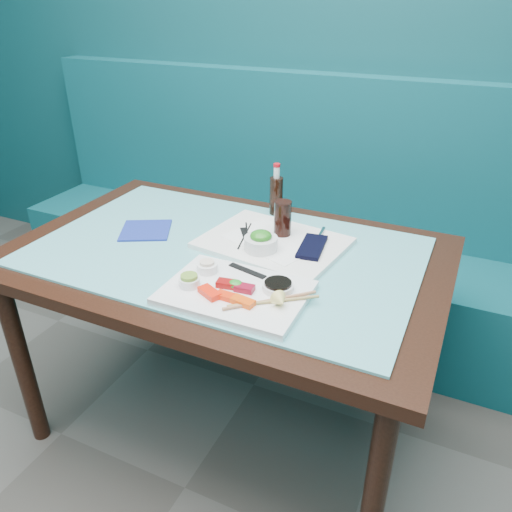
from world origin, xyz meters
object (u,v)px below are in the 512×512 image
at_px(cola_bottle_body, 276,196).
at_px(blue_napkin, 146,230).
at_px(booth_bench, 307,248).
at_px(dining_table, 226,274).
at_px(sashimi_plate, 236,293).
at_px(cola_glass, 283,218).
at_px(seaweed_bowl, 261,244).
at_px(serving_tray, 273,243).

relative_size(cola_bottle_body, blue_napkin, 0.85).
relative_size(booth_bench, cola_bottle_body, 21.39).
height_order(dining_table, blue_napkin, blue_napkin).
bearing_deg(dining_table, sashimi_plate, -55.80).
height_order(cola_bottle_body, blue_napkin, cola_bottle_body).
height_order(booth_bench, cola_glass, booth_bench).
height_order(booth_bench, seaweed_bowl, booth_bench).
relative_size(dining_table, cola_bottle_body, 9.98).
distance_m(dining_table, cola_glass, 0.27).
height_order(booth_bench, sashimi_plate, booth_bench).
distance_m(seaweed_bowl, cola_bottle_body, 0.34).
bearing_deg(seaweed_bowl, sashimi_plate, -81.32).
distance_m(seaweed_bowl, blue_napkin, 0.44).
height_order(serving_tray, blue_napkin, serving_tray).
bearing_deg(sashimi_plate, cola_glass, 92.14).
height_order(serving_tray, seaweed_bowl, seaweed_bowl).
relative_size(serving_tray, seaweed_bowl, 4.21).
relative_size(booth_bench, cola_glass, 25.17).
bearing_deg(cola_bottle_body, cola_glass, -61.50).
relative_size(booth_bench, seaweed_bowl, 28.13).
distance_m(booth_bench, cola_bottle_body, 0.67).
bearing_deg(serving_tray, cola_glass, 87.52).
bearing_deg(sashimi_plate, booth_bench, 97.68).
xyz_separation_m(seaweed_bowl, cola_bottle_body, (-0.08, 0.32, 0.03)).
xyz_separation_m(dining_table, seaweed_bowl, (0.12, 0.02, 0.13)).
bearing_deg(cola_glass, cola_bottle_body, 118.50).
distance_m(dining_table, blue_napkin, 0.33).
bearing_deg(cola_bottle_body, seaweed_bowl, -75.29).
bearing_deg(sashimi_plate, serving_tray, 94.35).
bearing_deg(sashimi_plate, seaweed_bowl, 98.05).
bearing_deg(serving_tray, booth_bench, 107.60).
bearing_deg(booth_bench, sashimi_plate, -81.68).
xyz_separation_m(sashimi_plate, cola_bottle_body, (-0.12, 0.58, 0.06)).
bearing_deg(dining_table, booth_bench, 90.00).
bearing_deg(cola_glass, blue_napkin, -162.59).
relative_size(seaweed_bowl, cola_bottle_body, 0.76).
relative_size(dining_table, serving_tray, 3.12).
bearing_deg(dining_table, cola_glass, 47.89).
distance_m(booth_bench, seaweed_bowl, 0.93).
xyz_separation_m(sashimi_plate, cola_glass, (-0.02, 0.38, 0.07)).
relative_size(sashimi_plate, cola_bottle_body, 2.77).
relative_size(booth_bench, serving_tray, 6.68).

